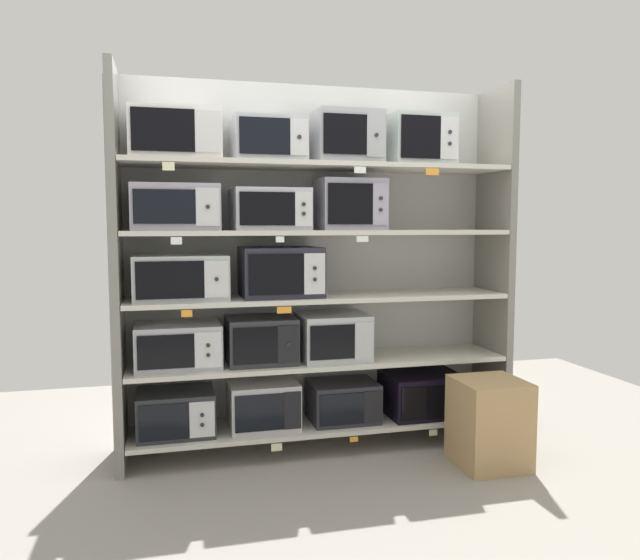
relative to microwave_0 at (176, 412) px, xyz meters
The scene contains 37 objects.
ground 1.41m from the microwave_0, 46.65° to the right, with size 6.48×6.00×0.02m, color gray.
back_panel 1.33m from the microwave_0, 15.68° to the left, with size 2.68×0.04×2.43m, color #B2B2AD.
upright_left 0.96m from the microwave_0, behind, with size 0.05×0.48×2.43m, color gray.
upright_right 2.39m from the microwave_0, ahead, with size 0.05×0.48×2.43m, color gray.
shelf_0 0.95m from the microwave_0, ahead, with size 2.48×0.48×0.03m, color beige.
microwave_0 is the anchor object (origin of this frame).
microwave_1 0.56m from the microwave_0, ahead, with size 0.44×0.37×0.30m.
microwave_2 1.10m from the microwave_0, ahead, with size 0.45×0.37×0.26m.
microwave_3 1.67m from the microwave_0, ahead, with size 0.51×0.44×0.29m.
price_tag_0 0.68m from the microwave_0, 21.70° to the right, with size 0.07×0.00×0.05m, color beige.
price_tag_1 1.14m from the microwave_0, 12.24° to the right, with size 0.05×0.00×0.03m, color orange.
price_tag_2 1.68m from the microwave_0, ahead, with size 0.06×0.00×0.04m, color beige.
shelf_1 0.98m from the microwave_0, ahead, with size 2.48×0.48×0.03m, color beige.
microwave_4 0.43m from the microwave_0, ahead, with size 0.52×0.38×0.27m.
microwave_5 0.70m from the microwave_0, ahead, with size 0.44×0.38×0.30m.
microwave_6 1.12m from the microwave_0, ahead, with size 0.44×0.42×0.30m.
shelf_2 1.17m from the microwave_0, ahead, with size 2.48×0.48×0.03m, color beige.
microwave_7 0.86m from the microwave_0, ahead, with size 0.57×0.38×0.28m.
microwave_8 1.11m from the microwave_0, ahead, with size 0.51×0.42×0.32m.
price_tag_3 0.71m from the microwave_0, 73.15° to the right, with size 0.06×0.00×0.04m, color orange.
price_tag_4 0.96m from the microwave_0, 20.11° to the right, with size 0.09×0.00×0.04m, color orange.
shelf_3 1.47m from the microwave_0, ahead, with size 2.48×0.48×0.03m, color beige.
microwave_9 1.28m from the microwave_0, ahead, with size 0.52×0.39×0.28m.
microwave_10 1.41m from the microwave_0, ahead, with size 0.47×0.43×0.26m.
microwave_11 1.74m from the microwave_0, ahead, with size 0.42×0.35×0.33m.
price_tag_5 1.11m from the microwave_0, 84.83° to the right, with size 0.06×0.00×0.04m, color white.
price_tag_6 1.28m from the microwave_0, 20.79° to the right, with size 0.05×0.00×0.04m, color white.
price_tag_7 1.60m from the microwave_0, 11.73° to the right, with size 0.08×0.00×0.04m, color white.
shelf_4 1.82m from the microwave_0, ahead, with size 2.48×0.48×0.03m, color beige.
microwave_12 1.72m from the microwave_0, ahead, with size 0.54×0.42×0.30m.
microwave_13 1.81m from the microwave_0, ahead, with size 0.44×0.43×0.27m.
microwave_14 2.07m from the microwave_0, ahead, with size 0.43×0.36×0.34m.
microwave_15 2.38m from the microwave_0, ahead, with size 0.42×0.36×0.33m.
price_tag_8 1.53m from the microwave_0, 93.18° to the right, with size 0.07×0.00×0.05m, color beige.
price_tag_9 1.91m from the microwave_0, 11.92° to the right, with size 0.08×0.00×0.04m, color white.
price_tag_10 2.23m from the microwave_0, ahead, with size 0.09×0.00×0.04m, color orange.
shipping_carton 1.96m from the microwave_0, 16.62° to the right, with size 0.40×0.40×0.54m, color tan.
Camera 1 is at (-0.99, -3.90, 1.50)m, focal length 34.65 mm.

